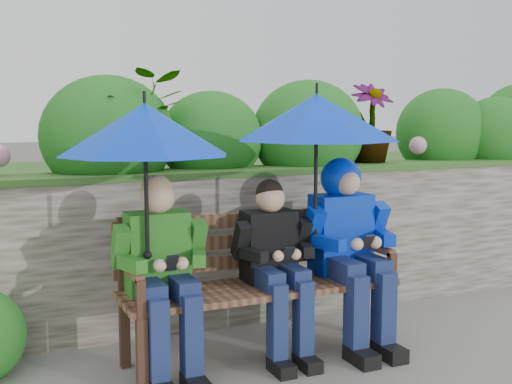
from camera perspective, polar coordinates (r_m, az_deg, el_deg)
name	(u,v)px	position (r m, az deg, el deg)	size (l,w,h in m)	color
ground	(263,356)	(3.84, 0.62, -14.38)	(60.00, 60.00, 0.00)	gray
garden_backdrop	(176,212)	(5.13, -7.14, -1.79)	(8.00, 2.87, 1.79)	#595546
park_bench	(257,275)	(3.72, 0.05, -7.36)	(1.59, 0.47, 0.84)	#40271C
boy_left	(162,267)	(3.44, -8.33, -6.58)	(0.49, 0.57, 1.08)	#235A1B
boy_middle	(275,259)	(3.68, 1.74, -5.96)	(0.45, 0.52, 1.03)	black
boy_right	(349,237)	(3.89, 8.23, -3.97)	(0.53, 0.64, 1.13)	#0A31B6
umbrella_left	(145,130)	(3.30, -9.84, 5.49)	(0.88, 0.88, 0.86)	#0030D4
umbrella_right	(316,117)	(3.70, 5.40, 6.62)	(0.95, 0.95, 0.90)	#0030D4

